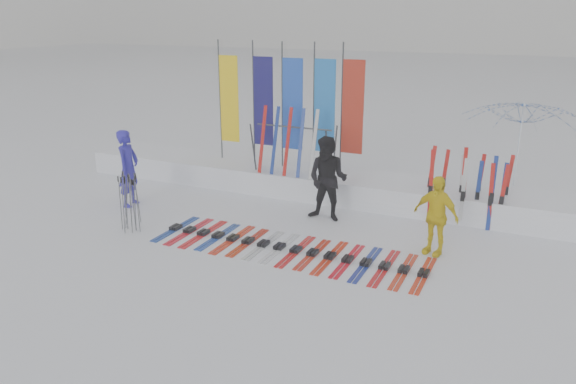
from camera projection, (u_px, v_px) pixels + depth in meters
The scene contains 11 objects.
ground at pixel (242, 266), 10.36m from camera, with size 120.00×120.00×0.00m, color white.
snow_bank at pixel (330, 185), 14.24m from camera, with size 14.00×1.60×0.60m, color white.
person_blue at pixel (128, 168), 13.37m from camera, with size 0.67×0.44×1.85m, color #251DAB.
person_black at pixel (328, 179), 12.41m from camera, with size 0.92×0.72×1.90m, color black.
person_yellow at pixel (436, 215), 10.68m from camera, with size 0.92×0.38×1.56m, color yellow.
tent_canopy at pixel (519, 152), 13.36m from camera, with size 2.81×2.86×2.57m, color white.
ski_row at pixel (288, 249), 11.04m from camera, with size 5.50×1.69×0.07m.
pole_cluster at pixel (130, 202), 11.98m from camera, with size 0.61×0.70×1.26m.
feather_flags at pixel (290, 104), 14.32m from camera, with size 4.04×0.22×3.20m.
ski_rack at pixel (293, 143), 13.91m from camera, with size 2.04×0.80×1.23m.
upright_skis at pixel (471, 189), 12.33m from camera, with size 1.74×1.07×1.66m.
Camera 1 is at (4.74, -8.22, 4.46)m, focal length 35.00 mm.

